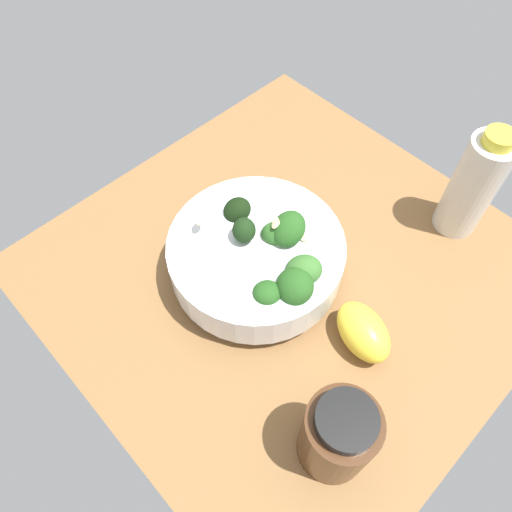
{
  "coord_description": "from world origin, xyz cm",
  "views": [
    {
      "loc": [
        25.87,
        20.8,
        53.14
      ],
      "look_at": [
        3.49,
        -2.41,
        4.0
      ],
      "focal_mm": 34.17,
      "sensor_mm": 36.0,
      "label": 1
    }
  ],
  "objects": [
    {
      "name": "ground_plane",
      "position": [
        0.0,
        0.0,
        -1.52
      ],
      "size": [
        56.15,
        56.15,
        3.03
      ],
      "primitive_type": "cube",
      "color": "brown"
    },
    {
      "name": "bowl_of_broccoli",
      "position": [
        3.44,
        -2.11,
        4.34
      ],
      "size": [
        21.03,
        21.03,
        10.37
      ],
      "color": "white",
      "rests_on": "ground_plane"
    },
    {
      "name": "lemon_wedge",
      "position": [
        1.18,
        12.66,
        2.44
      ],
      "size": [
        7.02,
        8.91,
        4.88
      ],
      "primitive_type": "ellipsoid",
      "rotation": [
        0.0,
        0.0,
        4.42
      ],
      "color": "yellow",
      "rests_on": "ground_plane"
    },
    {
      "name": "bottle_tall",
      "position": [
        12.67,
        18.24,
        5.49
      ],
      "size": [
        7.09,
        7.09,
        11.48
      ],
      "color": "#472814",
      "rests_on": "ground_plane"
    },
    {
      "name": "bottle_short",
      "position": [
        -21.52,
        10.46,
        7.61
      ],
      "size": [
        5.65,
        5.65,
        16.01
      ],
      "color": "beige",
      "rests_on": "ground_plane"
    }
  ]
}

